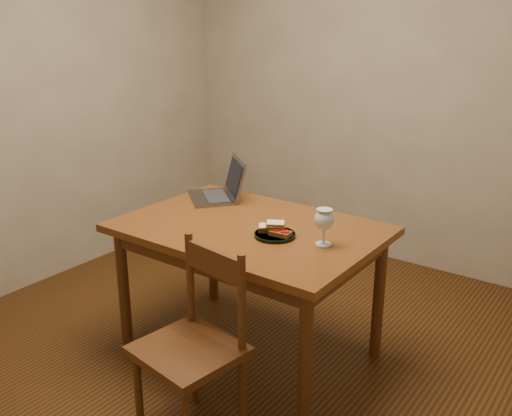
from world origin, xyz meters
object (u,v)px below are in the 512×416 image
Objects in this scene: table at (250,241)px; laptop at (222,188)px; milk_glass at (324,227)px; chair at (192,337)px; plate at (275,235)px.

laptop is (-0.41, 0.28, 0.15)m from table.
milk_glass is (0.43, -0.00, 0.17)m from table.
table is 0.51m from laptop.
table is 3.00× the size of laptop.
plate is at bearing 97.32° from chair.
laptop reaches higher than table.
laptop is at bearing 145.50° from table.
chair reaches higher than plate.
chair is (0.18, -0.65, -0.18)m from table.
chair is 2.57× the size of milk_glass.
laptop is at bearing 130.69° from chair.
milk_glass is 0.41× the size of laptop.
chair is at bearing -111.52° from milk_glass.
chair reaches higher than table.
milk_glass is (0.24, 0.05, 0.08)m from plate.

